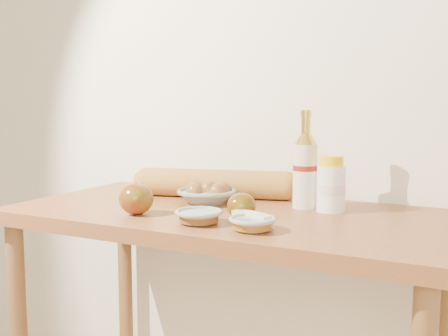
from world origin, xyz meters
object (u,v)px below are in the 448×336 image
(cream_bottle, at_px, (331,186))
(baguette, at_px, (214,184))
(bourbon_bottle, at_px, (305,169))
(egg_bowl, at_px, (207,194))
(table, at_px, (229,254))

(cream_bottle, relative_size, baguette, 0.29)
(bourbon_bottle, relative_size, egg_bowl, 1.20)
(table, relative_size, cream_bottle, 7.91)
(table, relative_size, egg_bowl, 5.28)
(baguette, bearing_deg, egg_bowl, -90.68)
(egg_bowl, bearing_deg, bourbon_bottle, 11.72)
(table, height_order, bourbon_bottle, bourbon_bottle)
(bourbon_bottle, relative_size, cream_bottle, 1.80)
(cream_bottle, distance_m, baguette, 0.39)
(table, xyz_separation_m, baguette, (-0.13, 0.16, 0.17))
(bourbon_bottle, distance_m, cream_bottle, 0.09)
(cream_bottle, height_order, egg_bowl, cream_bottle)
(bourbon_bottle, xyz_separation_m, cream_bottle, (0.08, -0.02, -0.04))
(cream_bottle, bearing_deg, table, -139.09)
(cream_bottle, relative_size, egg_bowl, 0.67)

